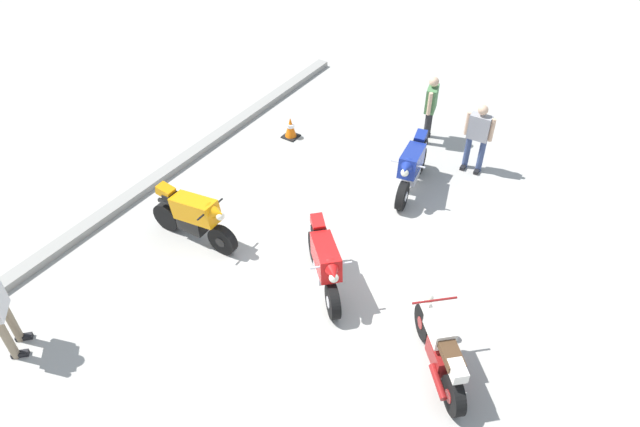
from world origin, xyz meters
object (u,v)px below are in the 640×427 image
object	(u,v)px
motorcycle_blue_sportbike	(412,166)
person_in_gray_shirt	(478,134)
motorcycle_red_sportbike	(325,261)
motorcycle_orange_sportbike	(193,216)
traffic_cone	(290,128)
motorcycle_cream_vintage	(440,350)
person_in_green_shirt	(431,105)

from	to	relation	value
motorcycle_blue_sportbike	person_in_gray_shirt	bearing A→B (deg)	137.92
motorcycle_red_sportbike	motorcycle_orange_sportbike	distance (m)	2.75
motorcycle_red_sportbike	traffic_cone	bearing A→B (deg)	177.64
motorcycle_blue_sportbike	person_in_gray_shirt	xyz separation A→B (m)	(1.43, -0.84, 0.32)
motorcycle_cream_vintage	traffic_cone	bearing A→B (deg)	11.02
person_in_gray_shirt	traffic_cone	distance (m)	4.37
person_in_green_shirt	motorcycle_blue_sportbike	bearing A→B (deg)	90.41
motorcycle_cream_vintage	motorcycle_red_sportbike	bearing A→B (deg)	34.59
motorcycle_red_sportbike	person_in_green_shirt	distance (m)	5.35
motorcycle_red_sportbike	motorcycle_orange_sportbike	world-z (taller)	same
motorcycle_cream_vintage	motorcycle_orange_sportbike	xyz separation A→B (m)	(0.20, 5.13, 0.11)
motorcycle_blue_sportbike	traffic_cone	distance (m)	3.36
motorcycle_cream_vintage	person_in_gray_shirt	world-z (taller)	person_in_gray_shirt
motorcycle_orange_sportbike	traffic_cone	distance (m)	4.03
motorcycle_cream_vintage	person_in_green_shirt	world-z (taller)	person_in_green_shirt
motorcycle_red_sportbike	person_in_green_shirt	size ratio (longest dim) A/B	0.92
motorcycle_red_sportbike	motorcycle_blue_sportbike	size ratio (longest dim) A/B	0.78
person_in_green_shirt	traffic_cone	distance (m)	3.34
motorcycle_red_sportbike	motorcycle_cream_vintage	xyz separation A→B (m)	(-0.54, -2.41, -0.11)
motorcycle_cream_vintage	person_in_gray_shirt	bearing A→B (deg)	-26.65
person_in_green_shirt	traffic_cone	world-z (taller)	person_in_green_shirt
motorcycle_orange_sportbike	traffic_cone	bearing A→B (deg)	96.64
motorcycle_blue_sportbike	person_in_green_shirt	size ratio (longest dim) A/B	1.18
person_in_green_shirt	person_in_gray_shirt	bearing A→B (deg)	144.34
motorcycle_blue_sportbike	motorcycle_cream_vintage	distance (m)	4.56
motorcycle_blue_sportbike	motorcycle_red_sportbike	bearing A→B (deg)	-11.95
motorcycle_orange_sportbike	traffic_cone	world-z (taller)	motorcycle_orange_sportbike
person_in_gray_shirt	person_in_green_shirt	distance (m)	1.46
motorcycle_orange_sportbike	person_in_gray_shirt	world-z (taller)	person_in_gray_shirt
motorcycle_orange_sportbike	person_in_green_shirt	bearing A→B (deg)	66.77
motorcycle_cream_vintage	person_in_green_shirt	bearing A→B (deg)	-16.44
motorcycle_red_sportbike	motorcycle_blue_sportbike	world-z (taller)	same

